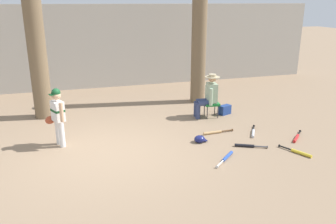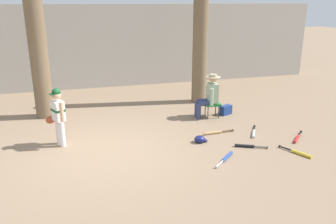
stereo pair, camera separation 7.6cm
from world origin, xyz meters
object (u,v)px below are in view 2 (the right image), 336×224
Objects in this scene: folding_stool at (212,104)px; bat_aluminum_silver at (254,133)px; seated_spectator at (209,95)px; batting_helmet_navy at (200,139)px; handbag_beside_stool at (226,110)px; bat_wood_tan at (215,132)px; bat_red_barrel at (297,138)px; tree_near_player at (35,23)px; bat_yellow_trainer at (299,153)px; tree_behind_spectator at (201,27)px; bat_blue_youth at (226,158)px; bat_black_composite at (247,146)px; young_ballplayer at (58,113)px.

folding_stool is 0.66× the size of bat_aluminum_silver.
seated_spectator is 4.04× the size of batting_helmet_navy.
bat_wood_tan is at bearing -124.53° from handbag_beside_stool.
seated_spectator reaches higher than bat_red_barrel.
handbag_beside_stool is 2.21m from batting_helmet_navy.
tree_near_player is 7.09m from bat_yellow_trainer.
bat_aluminum_silver is at bearing 4.24° from batting_helmet_navy.
handbag_beside_stool is (0.26, -1.46, -2.17)m from tree_behind_spectator.
handbag_beside_stool is 0.57× the size of bat_red_barrel.
bat_blue_youth is (3.65, -3.88, -2.49)m from tree_near_player.
bat_blue_youth is (-0.35, -1.35, 0.00)m from bat_wood_tan.
bat_black_composite is at bearing 30.09° from bat_blue_youth.
tree_behind_spectator is 4.41× the size of seated_spectator.
bat_aluminum_silver is (0.54, 0.67, 0.00)m from bat_black_composite.
seated_spectator is 1.94× the size of bat_blue_youth.
tree_behind_spectator is 2.49m from folding_stool.
young_ballplayer reaches higher than bat_red_barrel.
bat_wood_tan is (4.00, -2.53, -2.49)m from tree_near_player.
handbag_beside_stool is 0.50× the size of bat_aluminum_silver.
seated_spectator is at bearing 123.46° from bat_red_barrel.
handbag_beside_stool is at bearing 10.83° from folding_stool.
tree_behind_spectator is at bearing 69.49° from batting_helmet_navy.
seated_spectator is 1.71m from bat_aluminum_silver.
tree_near_player is 17.13× the size of handbag_beside_stool.
bat_wood_tan is at bearing 127.73° from bat_yellow_trainer.
tree_behind_spectator is at bearing 2.61° from tree_near_player.
bat_black_composite is 0.81m from bat_blue_youth.
tree_near_player is 9.40× the size of bat_blue_youth.
bat_wood_tan and bat_yellow_trainer have the same top height.
bat_red_barrel is 1.35m from bat_black_composite.
bat_wood_tan is 1.19× the size of bat_black_composite.
seated_spectator is (4.32, -1.32, -1.88)m from tree_near_player.
tree_behind_spectator reaches higher than bat_red_barrel.
bat_red_barrel and bat_wood_tan have the same top height.
folding_stool is 0.53m from handbag_beside_stool.
tree_behind_spectator is 4.34m from bat_black_composite.
folding_stool reaches higher than handbag_beside_stool.
seated_spectator is 1.39m from bat_wood_tan.
young_ballplayer is at bearing -150.34° from tree_behind_spectator.
handbag_beside_stool is 0.43× the size of bat_wood_tan.
tree_near_player is at bearing -177.39° from tree_behind_spectator.
folding_stool is at bearing -97.50° from tree_behind_spectator.
batting_helmet_navy is (-1.76, 1.18, 0.04)m from bat_yellow_trainer.
seated_spectator is 2.24m from bat_black_composite.
young_ballplayer is 4.39× the size of batting_helmet_navy.
bat_yellow_trainer is at bearing -123.56° from bat_red_barrel.
bat_wood_tan is at bearing -109.22° from folding_stool.
tree_behind_spectator is 7.74× the size of bat_aluminum_silver.
batting_helmet_navy is (3.03, -0.74, -0.67)m from young_ballplayer.
bat_blue_youth is at bearing -106.82° from folding_stool.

